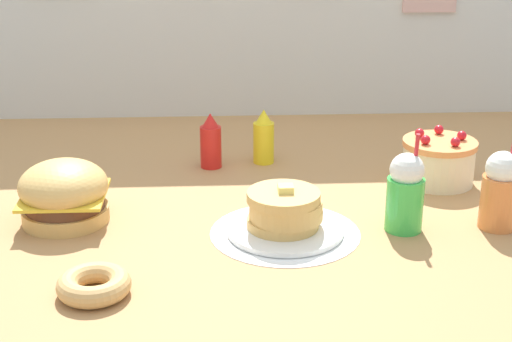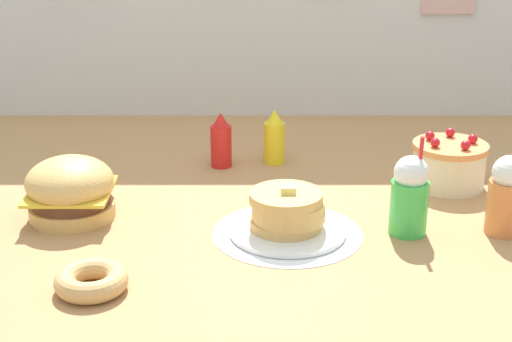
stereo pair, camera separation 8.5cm
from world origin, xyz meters
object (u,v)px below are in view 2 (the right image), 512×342
at_px(pancake_stack, 284,215).
at_px(layer_cake, 446,164).
at_px(ketchup_bottle, 218,142).
at_px(orange_float_cup, 504,195).
at_px(donut_pink_glaze, 88,280).
at_px(cream_soda_cup, 406,195).
at_px(burger, 67,190).
at_px(mustard_bottle, 271,138).

relative_size(pancake_stack, layer_cake, 1.36).
xyz_separation_m(ketchup_bottle, orange_float_cup, (0.73, -0.49, 0.02)).
bearing_deg(layer_cake, donut_pink_glaze, -145.94).
xyz_separation_m(layer_cake, cream_soda_cup, (-0.18, -0.32, 0.03)).
relative_size(layer_cake, ketchup_bottle, 1.25).
xyz_separation_m(cream_soda_cup, orange_float_cup, (0.24, 0.00, 0.00)).
relative_size(burger, orange_float_cup, 0.88).
bearing_deg(mustard_bottle, pancake_stack, -87.72).
relative_size(layer_cake, mustard_bottle, 1.25).
relative_size(orange_float_cup, donut_pink_glaze, 1.61).
bearing_deg(layer_cake, cream_soda_cup, -118.60).
bearing_deg(mustard_bottle, cream_soda_cup, -58.02).
distance_m(ketchup_bottle, donut_pink_glaze, 0.82).
relative_size(ketchup_bottle, donut_pink_glaze, 1.08).
bearing_deg(cream_soda_cup, ketchup_bottle, 135.14).
bearing_deg(orange_float_cup, layer_cake, 101.95).
xyz_separation_m(pancake_stack, ketchup_bottle, (-0.19, 0.50, 0.03)).
bearing_deg(ketchup_bottle, donut_pink_glaze, -107.59).
bearing_deg(layer_cake, ketchup_bottle, 165.98).
bearing_deg(pancake_stack, burger, 169.55).
relative_size(layer_cake, orange_float_cup, 0.83).
xyz_separation_m(burger, ketchup_bottle, (0.38, 0.39, 0.00)).
relative_size(pancake_stack, cream_soda_cup, 1.13).
xyz_separation_m(mustard_bottle, donut_pink_glaze, (-0.41, -0.82, -0.05)).
bearing_deg(mustard_bottle, layer_cake, -21.68).
bearing_deg(cream_soda_cup, pancake_stack, -178.62).
xyz_separation_m(pancake_stack, layer_cake, (0.48, 0.33, 0.01)).
height_order(mustard_bottle, orange_float_cup, orange_float_cup).
distance_m(cream_soda_cup, orange_float_cup, 0.24).
distance_m(burger, donut_pink_glaze, 0.42).
bearing_deg(donut_pink_glaze, orange_float_cup, 16.88).
relative_size(burger, ketchup_bottle, 1.33).
xyz_separation_m(orange_float_cup, donut_pink_glaze, (-0.98, -0.30, -0.08)).
distance_m(mustard_bottle, orange_float_cup, 0.77).
distance_m(layer_cake, cream_soda_cup, 0.37).
bearing_deg(mustard_bottle, donut_pink_glaze, -116.86).
height_order(burger, cream_soda_cup, cream_soda_cup).
height_order(burger, ketchup_bottle, ketchup_bottle).
distance_m(pancake_stack, ketchup_bottle, 0.53).
height_order(ketchup_bottle, cream_soda_cup, cream_soda_cup).
bearing_deg(layer_cake, pancake_stack, -145.54).
bearing_deg(mustard_bottle, ketchup_bottle, -168.77).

